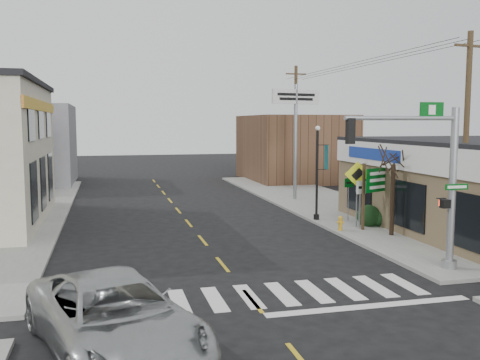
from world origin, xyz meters
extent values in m
plane|color=black|center=(0.00, 0.00, 0.00)|extent=(140.00, 140.00, 0.00)
cube|color=gray|center=(9.00, 13.00, 0.07)|extent=(6.00, 38.00, 0.13)
cube|color=gold|center=(0.00, 8.00, 0.01)|extent=(0.12, 56.00, 0.01)
cube|color=silver|center=(0.00, 0.40, 0.01)|extent=(11.00, 2.20, 0.01)
cube|color=brown|center=(12.00, 30.00, 2.80)|extent=(8.00, 10.00, 5.60)
cube|color=slate|center=(-11.00, 32.00, 3.20)|extent=(9.00, 10.00, 6.40)
imported|color=#9FA2A4|center=(-3.80, -2.62, 0.83)|extent=(4.41, 6.52, 1.66)
cylinder|color=gray|center=(7.20, 1.27, 2.81)|extent=(0.25, 0.25, 5.35)
cylinder|color=gray|center=(5.24, 1.27, 5.13)|extent=(3.92, 0.14, 0.14)
cube|color=black|center=(3.48, 1.27, 4.72)|extent=(0.25, 0.20, 0.80)
cube|color=#044811|center=(7.20, 1.05, 2.90)|extent=(0.85, 0.04, 0.20)
cube|color=#044811|center=(6.31, 1.27, 5.39)|extent=(0.85, 0.05, 0.49)
cube|color=black|center=(6.95, 1.22, 2.32)|extent=(0.29, 0.23, 0.29)
cube|color=#473621|center=(7.37, 7.88, 1.65)|extent=(0.11, 0.11, 3.03)
cube|color=#473621|center=(8.78, 7.88, 1.65)|extent=(0.11, 0.11, 3.03)
cube|color=#055511|center=(8.08, 7.82, 2.40)|extent=(1.73, 0.05, 1.08)
cylinder|color=#BF8D1D|center=(6.30, 7.93, 0.40)|extent=(0.19, 0.19, 0.54)
sphere|color=#BF8D1D|center=(6.30, 7.93, 0.69)|extent=(0.21, 0.21, 0.21)
cylinder|color=gray|center=(7.37, 8.53, 1.54)|extent=(0.07, 0.07, 2.82)
cube|color=yellow|center=(7.37, 8.50, 2.61)|extent=(1.20, 0.03, 1.20)
cylinder|color=black|center=(6.30, 10.78, 2.40)|extent=(0.12, 0.12, 4.53)
sphere|color=silver|center=(6.30, 10.78, 4.71)|extent=(0.24, 0.24, 0.24)
cube|color=#155053|center=(6.78, 10.78, 3.27)|extent=(0.02, 0.48, 1.22)
cylinder|color=gray|center=(7.72, 17.90, 3.75)|extent=(0.21, 0.21, 7.24)
cube|color=silver|center=(7.72, 17.90, 6.60)|extent=(3.41, 0.18, 0.91)
cylinder|color=black|center=(8.05, 6.51, 1.66)|extent=(0.19, 0.19, 3.07)
ellipsoid|color=black|center=(8.13, 8.75, 0.55)|extent=(1.12, 1.12, 0.84)
cylinder|color=#4F2E20|center=(9.25, 3.42, 4.23)|extent=(0.21, 0.21, 8.21)
cube|color=#4F2E20|center=(9.25, 3.42, 7.80)|extent=(1.43, 0.09, 0.09)
cylinder|color=#3A2E1B|center=(9.50, 22.84, 4.59)|extent=(0.23, 0.23, 8.92)
cube|color=#3A2E1B|center=(9.50, 22.84, 8.47)|extent=(1.55, 0.10, 0.10)
camera|label=1|loc=(-3.86, -14.02, 4.98)|focal=40.00mm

